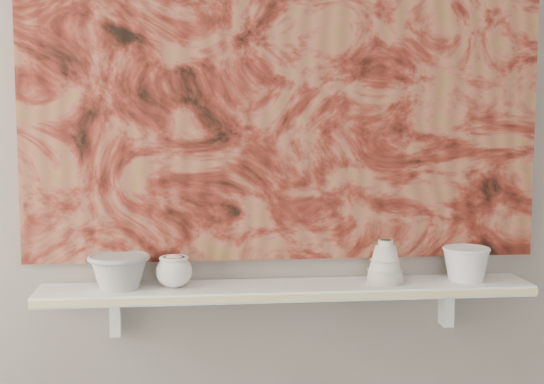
{
  "coord_description": "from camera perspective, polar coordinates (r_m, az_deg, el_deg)",
  "views": [
    {
      "loc": [
        -0.26,
        -0.59,
        1.42
      ],
      "look_at": [
        -0.05,
        1.49,
        1.2
      ],
      "focal_mm": 50.0,
      "sensor_mm": 36.0,
      "label": 1
    }
  ],
  "objects": [
    {
      "name": "wall_back",
      "position": [
        2.21,
        0.9,
        4.24
      ],
      "size": [
        3.6,
        0.0,
        3.6
      ],
      "primitive_type": "plane",
      "rotation": [
        1.57,
        0.0,
        0.0
      ],
      "color": "slate",
      "rests_on": "floor"
    },
    {
      "name": "shelf",
      "position": [
        2.17,
        1.18,
        -7.38
      ],
      "size": [
        1.4,
        0.18,
        0.03
      ],
      "primitive_type": "cube",
      "color": "white",
      "rests_on": "wall_back"
    },
    {
      "name": "shelf_stripe",
      "position": [
        2.08,
        1.5,
        -7.97
      ],
      "size": [
        1.4,
        0.01,
        0.02
      ],
      "primitive_type": "cube",
      "color": "beige",
      "rests_on": "shelf"
    },
    {
      "name": "bracket_left",
      "position": [
        2.25,
        -11.68,
        -9.01
      ],
      "size": [
        0.03,
        0.06,
        0.12
      ],
      "primitive_type": "cube",
      "color": "white",
      "rests_on": "wall_back"
    },
    {
      "name": "bracket_right",
      "position": [
        2.36,
        12.99,
        -8.32
      ],
      "size": [
        0.03,
        0.06,
        0.12
      ],
      "primitive_type": "cube",
      "color": "white",
      "rests_on": "wall_back"
    },
    {
      "name": "painting",
      "position": [
        2.2,
        0.95,
        9.19
      ],
      "size": [
        1.5,
        0.02,
        1.1
      ],
      "primitive_type": "cube",
      "color": "maroon",
      "rests_on": "wall_back"
    },
    {
      "name": "house_motif",
      "position": [
        2.29,
        12.23,
        1.21
      ],
      "size": [
        0.09,
        0.0,
        0.08
      ],
      "primitive_type": "cube",
      "color": "black",
      "rests_on": "painting"
    },
    {
      "name": "bowl_grey",
      "position": [
        2.15,
        -11.44,
        -5.86
      ],
      "size": [
        0.21,
        0.21,
        0.1
      ],
      "primitive_type": null,
      "rotation": [
        0.0,
        0.0,
        0.22
      ],
      "color": "gray",
      "rests_on": "shelf"
    },
    {
      "name": "cup_cream",
      "position": [
        2.14,
        -7.39,
        -5.94
      ],
      "size": [
        0.11,
        0.11,
        0.09
      ],
      "primitive_type": null,
      "rotation": [
        0.0,
        0.0,
        0.13
      ],
      "color": "silver",
      "rests_on": "shelf"
    },
    {
      "name": "bell_vessel",
      "position": [
        2.21,
        8.53,
        -5.17
      ],
      "size": [
        0.14,
        0.14,
        0.12
      ],
      "primitive_type": null,
      "rotation": [
        0.0,
        0.0,
        -0.24
      ],
      "color": "beige",
      "rests_on": "shelf"
    },
    {
      "name": "bowl_white",
      "position": [
        2.28,
        14.41,
        -5.24
      ],
      "size": [
        0.16,
        0.16,
        0.1
      ],
      "primitive_type": null,
      "rotation": [
        0.0,
        0.0,
        0.21
      ],
      "color": "white",
      "rests_on": "shelf"
    }
  ]
}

